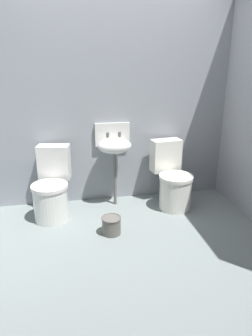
# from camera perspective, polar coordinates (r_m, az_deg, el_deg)

# --- Properties ---
(ground_plane) EXTENTS (3.26, 2.62, 0.08)m
(ground_plane) POSITION_cam_1_polar(r_m,az_deg,el_deg) (3.20, 0.98, -14.28)
(ground_plane) COLOR gray
(wall_back) EXTENTS (3.26, 0.10, 2.44)m
(wall_back) POSITION_cam_1_polar(r_m,az_deg,el_deg) (3.83, -2.58, 11.79)
(wall_back) COLOR #8F949C
(wall_back) RESTS_ON ground
(toilet_left) EXTENTS (0.49, 0.65, 0.78)m
(toilet_left) POSITION_cam_1_polar(r_m,az_deg,el_deg) (3.65, -13.28, -3.86)
(toilet_left) COLOR white
(toilet_left) RESTS_ON ground
(toilet_right) EXTENTS (0.46, 0.64, 0.78)m
(toilet_right) POSITION_cam_1_polar(r_m,az_deg,el_deg) (3.84, 8.41, -2.29)
(toilet_right) COLOR white
(toilet_right) RESTS_ON ground
(sink) EXTENTS (0.42, 0.35, 0.99)m
(sink) POSITION_cam_1_polar(r_m,az_deg,el_deg) (3.72, -2.15, 4.21)
(sink) COLOR #615E56
(sink) RESTS_ON ground
(bucket) EXTENTS (0.21, 0.21, 0.19)m
(bucket) POSITION_cam_1_polar(r_m,az_deg,el_deg) (3.30, -2.66, -10.26)
(bucket) COLOR #615E56
(bucket) RESTS_ON ground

